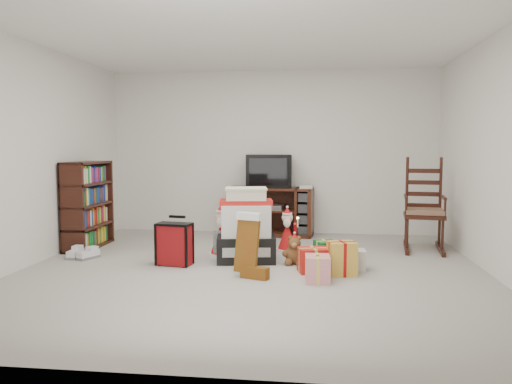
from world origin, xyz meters
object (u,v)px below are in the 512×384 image
at_px(bookshelf, 88,206).
at_px(red_suitcase, 174,244).
at_px(rocking_chair, 423,217).
at_px(sneaker_pair, 82,254).
at_px(teddy_bear, 295,252).
at_px(mrs_claus_figurine, 222,236).
at_px(gift_cluster, 328,260).
at_px(gift_pile, 246,230).
at_px(tv_stand, 271,211).
at_px(crt_television, 269,171).
at_px(santa_figurine, 287,234).

bearing_deg(bookshelf, red_suitcase, -31.19).
relative_size(rocking_chair, sneaker_pair, 3.57).
distance_m(teddy_bear, sneaker_pair, 2.55).
bearing_deg(bookshelf, mrs_claus_figurine, -10.19).
xyz_separation_m(red_suitcase, gift_cluster, (1.72, -0.12, -0.11)).
xyz_separation_m(gift_pile, red_suitcase, (-0.77, -0.31, -0.13)).
relative_size(tv_stand, teddy_bear, 4.10).
bearing_deg(crt_television, sneaker_pair, -143.00).
height_order(red_suitcase, gift_cluster, red_suitcase).
distance_m(bookshelf, sneaker_pair, 0.84).
bearing_deg(red_suitcase, bookshelf, 157.35).
bearing_deg(sneaker_pair, mrs_claus_figurine, 19.70).
bearing_deg(sneaker_pair, bookshelf, 117.27).
bearing_deg(red_suitcase, mrs_claus_figurine, 58.25).
relative_size(bookshelf, santa_figurine, 2.00).
bearing_deg(teddy_bear, sneaker_pair, -179.90).
bearing_deg(gift_cluster, mrs_claus_figurine, 153.03).
bearing_deg(rocking_chair, bookshelf, -167.04).
height_order(teddy_bear, mrs_claus_figurine, mrs_claus_figurine).
xyz_separation_m(gift_cluster, crt_television, (-0.85, 2.21, 0.84)).
distance_m(teddy_bear, crt_television, 2.10).
distance_m(rocking_chair, sneaker_pair, 4.31).
distance_m(gift_pile, mrs_claus_figurine, 0.41).
distance_m(rocking_chair, teddy_bear, 1.95).
xyz_separation_m(rocking_chair, red_suitcase, (-2.96, -1.26, -0.18)).
relative_size(teddy_bear, sneaker_pair, 0.91).
distance_m(rocking_chair, red_suitcase, 3.22).
distance_m(tv_stand, gift_pile, 1.77).
height_order(red_suitcase, sneaker_pair, red_suitcase).
bearing_deg(santa_figurine, sneaker_pair, -164.05).
bearing_deg(rocking_chair, red_suitcase, -149.27).
distance_m(mrs_claus_figurine, gift_cluster, 1.43).
height_order(teddy_bear, crt_television, crt_television).
relative_size(rocking_chair, crt_television, 1.76).
xyz_separation_m(rocking_chair, crt_television, (-2.10, 0.84, 0.55)).
relative_size(mrs_claus_figurine, sneaker_pair, 1.87).
bearing_deg(gift_pile, santa_figurine, 44.37).
bearing_deg(mrs_claus_figurine, santa_figurine, 26.20).
bearing_deg(crt_television, bookshelf, -156.86).
bearing_deg(santa_figurine, red_suitcase, -143.41).
xyz_separation_m(tv_stand, sneaker_pair, (-2.11, -1.86, -0.32)).
bearing_deg(mrs_claus_figurine, gift_cluster, -26.97).
xyz_separation_m(teddy_bear, mrs_claus_figurine, (-0.90, 0.31, 0.11)).
bearing_deg(rocking_chair, crt_television, 166.05).
distance_m(teddy_bear, mrs_claus_figurine, 0.95).
distance_m(bookshelf, crt_television, 2.63).
bearing_deg(crt_television, teddy_bear, -81.04).
height_order(teddy_bear, santa_figurine, santa_figurine).
xyz_separation_m(gift_pile, gift_cluster, (0.94, -0.43, -0.23)).
height_order(rocking_chair, sneaker_pair, rocking_chair).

